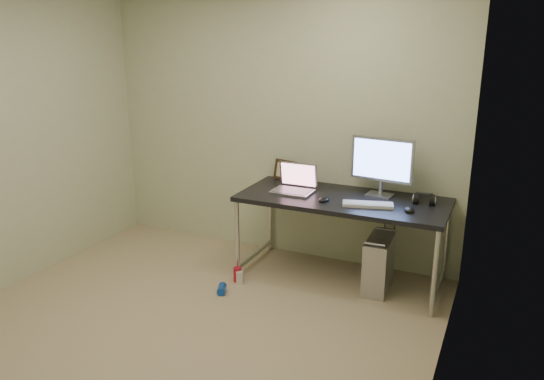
{
  "coord_description": "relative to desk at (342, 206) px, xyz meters",
  "views": [
    {
      "loc": [
        2.02,
        -2.78,
        2.09
      ],
      "look_at": [
        0.28,
        1.02,
        0.85
      ],
      "focal_mm": 35.0,
      "sensor_mm": 36.0,
      "label": 1
    }
  ],
  "objects": [
    {
      "name": "wall_right",
      "position": [
        0.97,
        -1.37,
        0.57
      ],
      "size": [
        0.02,
        3.5,
        2.5
      ],
      "primitive_type": "cube",
      "color": "beige",
      "rests_on": "ground"
    },
    {
      "name": "wall_back",
      "position": [
        -0.78,
        0.38,
        0.57
      ],
      "size": [
        3.5,
        0.02,
        2.5
      ],
      "primitive_type": "cube",
      "color": "beige",
      "rests_on": "ground"
    },
    {
      "name": "headphones",
      "position": [
        0.65,
        0.12,
        0.1
      ],
      "size": [
        0.18,
        0.11,
        0.12
      ],
      "rotation": [
        0.0,
        0.0,
        0.11
      ],
      "color": "black",
      "rests_on": "desk"
    },
    {
      "name": "can_blue",
      "position": [
        -0.81,
        -0.68,
        -0.64
      ],
      "size": [
        0.11,
        0.14,
        0.07
      ],
      "primitive_type": "cylinder",
      "rotation": [
        1.57,
        0.0,
        0.4
      ],
      "color": "#1245B4",
      "rests_on": "ground"
    },
    {
      "name": "keyboard",
      "position": [
        0.25,
        -0.13,
        0.08
      ],
      "size": [
        0.42,
        0.23,
        0.02
      ],
      "primitive_type": "cube",
      "rotation": [
        0.0,
        0.0,
        0.26
      ],
      "color": "silver",
      "rests_on": "desk"
    },
    {
      "name": "picture_frame",
      "position": [
        -0.67,
        0.32,
        0.17
      ],
      "size": [
        0.25,
        0.12,
        0.19
      ],
      "primitive_type": "cube",
      "rotation": [
        -0.21,
        0.0,
        -0.23
      ],
      "color": "black",
      "rests_on": "desk"
    },
    {
      "name": "cable_a",
      "position": [
        0.3,
        0.33,
        -0.28
      ],
      "size": [
        0.01,
        0.16,
        0.69
      ],
      "primitive_type": "cylinder",
      "rotation": [
        0.21,
        0.0,
        0.0
      ],
      "color": "black",
      "rests_on": "ground"
    },
    {
      "name": "can_white",
      "position": [
        -0.76,
        -0.46,
        -0.62
      ],
      "size": [
        0.06,
        0.06,
        0.11
      ],
      "primitive_type": "cylinder",
      "rotation": [
        0.0,
        0.0,
        -0.03
      ],
      "color": "silver",
      "rests_on": "ground"
    },
    {
      "name": "floor",
      "position": [
        -0.78,
        -1.37,
        -0.68
      ],
      "size": [
        3.5,
        3.5,
        0.0
      ],
      "primitive_type": "plane",
      "color": "tan",
      "rests_on": "ground"
    },
    {
      "name": "monitor",
      "position": [
        0.27,
        0.19,
        0.37
      ],
      "size": [
        0.54,
        0.18,
        0.5
      ],
      "rotation": [
        0.0,
        0.0,
        -0.11
      ],
      "color": "#A5A5AC",
      "rests_on": "desk"
    },
    {
      "name": "desk",
      "position": [
        0.0,
        0.0,
        0.0
      ],
      "size": [
        1.75,
        0.77,
        0.75
      ],
      "color": "black",
      "rests_on": "ground"
    },
    {
      "name": "tower_computer",
      "position": [
        0.35,
        -0.06,
        -0.45
      ],
      "size": [
        0.21,
        0.45,
        0.49
      ],
      "rotation": [
        0.0,
        0.0,
        0.04
      ],
      "color": "#A2A1A6",
      "rests_on": "ground"
    },
    {
      "name": "laptop",
      "position": [
        -0.44,
        0.01,
        0.13
      ],
      "size": [
        0.35,
        0.29,
        0.24
      ],
      "rotation": [
        0.0,
        0.0,
        -0.0
      ],
      "color": "#A5A5AC",
      "rests_on": "desk"
    },
    {
      "name": "mouse_left",
      "position": [
        -0.11,
        -0.15,
        0.09
      ],
      "size": [
        0.1,
        0.14,
        0.04
      ],
      "primitive_type": "ellipsoid",
      "rotation": [
        0.0,
        0.0,
        -0.16
      ],
      "color": "black",
      "rests_on": "desk"
    },
    {
      "name": "can_red",
      "position": [
        -0.79,
        -0.43,
        -0.61
      ],
      "size": [
        0.08,
        0.08,
        0.13
      ],
      "primitive_type": "cylinder",
      "rotation": [
        0.0,
        0.0,
        -0.09
      ],
      "color": "red",
      "rests_on": "ground"
    },
    {
      "name": "webcam",
      "position": [
        -0.4,
        0.28,
        0.17
      ],
      "size": [
        0.05,
        0.05,
        0.13
      ],
      "rotation": [
        0.0,
        0.0,
        0.33
      ],
      "color": "silver",
      "rests_on": "desk"
    },
    {
      "name": "cable_b",
      "position": [
        0.39,
        0.31,
        -0.3
      ],
      "size": [
        0.02,
        0.11,
        0.71
      ],
      "primitive_type": "cylinder",
      "rotation": [
        0.14,
        0.0,
        0.09
      ],
      "color": "black",
      "rests_on": "ground"
    },
    {
      "name": "mouse_right",
      "position": [
        0.58,
        -0.13,
        0.09
      ],
      "size": [
        0.11,
        0.14,
        0.04
      ],
      "primitive_type": "ellipsoid",
      "rotation": [
        0.0,
        0.0,
        0.29
      ],
      "color": "black",
      "rests_on": "desk"
    }
  ]
}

